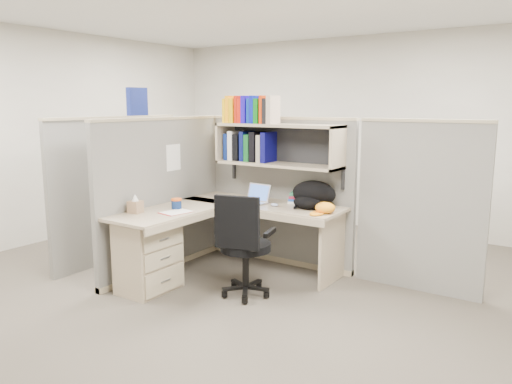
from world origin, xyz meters
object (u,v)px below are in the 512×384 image
Objects in this scene: desk at (180,242)px; laptop at (253,194)px; snack_canister at (177,203)px; backpack at (311,194)px; task_chair at (244,261)px.

laptop is (0.32, 0.80, 0.39)m from desk.
laptop is 2.69× the size of snack_canister.
backpack reaches higher than snack_canister.
laptop is at bearing 54.27° from snack_canister.
laptop is 0.63m from backpack.
snack_canister is 0.96m from task_chair.
snack_canister is at bearing 138.73° from desk.
task_chair is at bearing -109.98° from backpack.
backpack is (0.94, 0.93, 0.43)m from desk.
desk is 0.71m from task_chair.
laptop is 0.62× the size of backpack.
task_chair is (0.38, -0.71, -0.48)m from laptop.
desk is 6.14× the size of laptop.
task_chair is (0.70, 0.09, -0.09)m from desk.
backpack is at bearing 16.77° from laptop.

